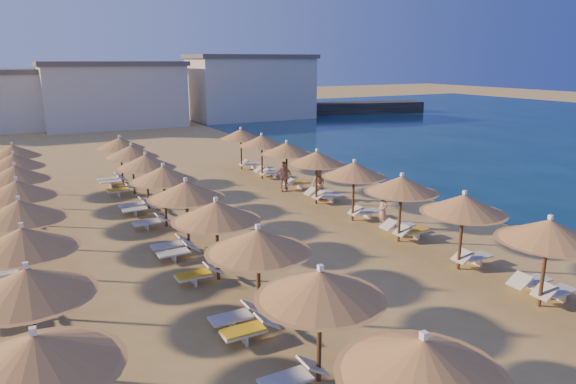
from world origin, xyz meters
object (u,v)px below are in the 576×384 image
parasol_row_west (200,201)px  beachgoer_b (318,184)px  parasol_row_east (376,177)px  beachgoer_c (283,176)px  beachgoer_a (383,211)px  jetty (321,108)px

parasol_row_west → beachgoer_b: size_ratio=18.91×
parasol_row_east → beachgoer_b: 5.91m
beachgoer_c → beachgoer_a: bearing=-62.9°
parasol_row_east → parasol_row_west: same height
beachgoer_b → beachgoer_a: size_ratio=1.09×
parasol_row_west → jetty: bearing=53.4°
beachgoer_b → beachgoer_a: 5.53m
jetty → beachgoer_a: size_ratio=18.72×
parasol_row_west → beachgoer_a: 8.82m
beachgoer_a → beachgoer_c: bearing=-167.9°
jetty → parasol_row_east: 51.55m
jetty → beachgoer_b: (-24.71, -39.24, 0.13)m
jetty → beachgoer_b: bearing=-108.1°
beachgoer_c → parasol_row_west: bearing=-112.2°
parasol_row_east → beachgoer_c: parasol_row_east is taller
jetty → parasol_row_east: parasol_row_east is taller
parasol_row_east → beachgoer_b: parasol_row_east is taller
jetty → beachgoer_b: beachgoer_b is taller
parasol_row_west → parasol_row_east: bearing=0.0°
parasol_row_east → beachgoer_a: (0.56, 0.14, -1.65)m
parasol_row_west → beachgoer_a: (8.66, 0.14, -1.65)m
parasol_row_east → beachgoer_c: (-0.27, 8.26, -1.57)m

